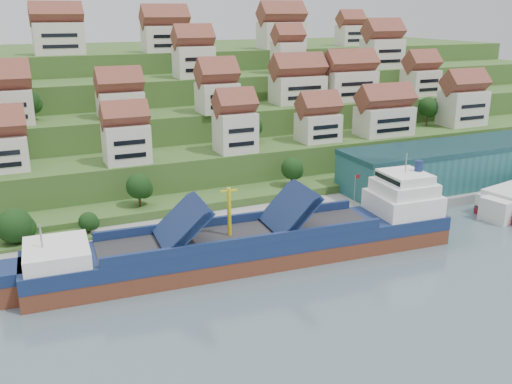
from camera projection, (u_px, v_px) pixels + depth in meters
name	position (u px, v px, depth m)	size (l,w,h in m)	color
ground	(301.00, 251.00, 106.67)	(300.00, 300.00, 0.00)	slate
quay	(348.00, 207.00, 127.13)	(180.00, 14.00, 2.20)	gray
hillside	(157.00, 110.00, 193.57)	(260.00, 128.00, 31.00)	#2D4C1E
hillside_village	(210.00, 84.00, 153.34)	(157.67, 63.80, 28.82)	silver
hillside_trees	(186.00, 122.00, 138.38)	(140.27, 62.75, 30.78)	#163913
warehouse	(456.00, 164.00, 139.39)	(60.00, 15.00, 10.00)	#235C5F
flagpole	(355.00, 190.00, 120.28)	(1.28, 0.16, 8.00)	gray
cargo_ship	(262.00, 243.00, 102.16)	(77.43, 16.40, 17.03)	brown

